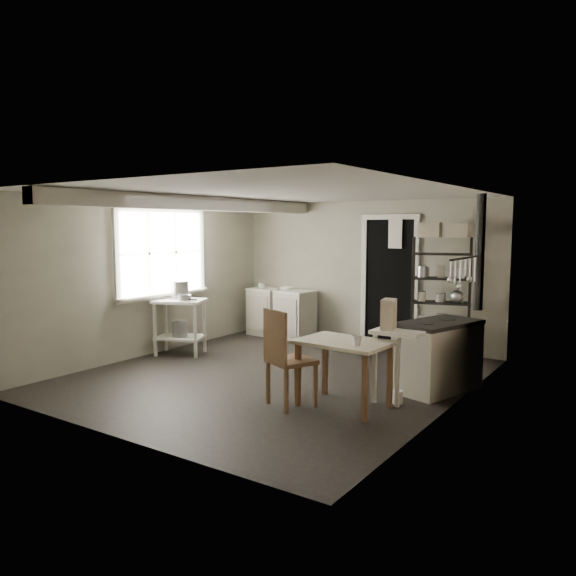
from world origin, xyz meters
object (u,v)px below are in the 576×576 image
Objects in this scene: flour_sack at (439,344)px; shelf_rack at (441,293)px; work_table at (344,371)px; prep_table at (180,328)px; stockpot at (179,291)px; stove at (438,353)px; base_cabinets at (281,310)px; chair at (291,361)px.

shelf_rack is at bearing 105.87° from flour_sack.
prep_table is at bearing 165.92° from work_table.
stockpot reaches higher than flour_sack.
flour_sack is (-0.48, 1.44, -0.20)m from stove.
shelf_rack is at bearing 3.58° from base_cabinets.
stove reaches higher than work_table.
prep_table is 1.80× the size of flour_sack.
stockpot is at bearing -179.11° from chair.
stove is at bearing -21.49° from base_cabinets.
shelf_rack reaches higher than flour_sack.
work_table is 0.90× the size of chair.
work_table is at bearing -15.07° from stockpot.
shelf_rack is at bearing 28.84° from stockpot.
stove is (3.87, 0.26, -0.50)m from stockpot.
work_table is (2.72, -2.76, -0.08)m from base_cabinets.
base_cabinets is (0.46, 1.97, 0.06)m from prep_table.
stockpot is at bearing -101.44° from base_cabinets.
base_cabinets is (0.54, 1.89, -0.48)m from stockpot.
work_table is at bearing -40.99° from base_cabinets.
stockpot reaches higher than stove.
flour_sack is at bearing 101.21° from chair.
shelf_rack is 1.74m from stove.
work_table is at bearing -92.85° from flour_sack.
flour_sack is (3.39, 1.71, -0.70)m from stockpot.
work_table is at bearing 52.29° from chair.
stove is at bearing 3.91° from stockpot.
shelf_rack is (3.27, 1.92, 0.55)m from prep_table.
chair is (-1.09, -1.41, 0.04)m from stove.
stove is 0.99× the size of chair.
flour_sack is (3.31, 1.79, -0.16)m from prep_table.
shelf_rack reaches higher than work_table.
stove is (3.79, 0.35, 0.04)m from prep_table.
stove is at bearing -89.29° from shelf_rack.
work_table is at bearing -14.08° from prep_table.
stockpot reaches higher than work_table.
chair reaches higher than stove.
shelf_rack reaches higher than stove.
prep_table is 0.47× the size of shelf_rack.
chair reaches higher than prep_table.
stockpot is 0.23× the size of base_cabinets.
chair is (-0.48, -0.27, 0.10)m from work_table.
base_cabinets is at bearing 76.94° from prep_table.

